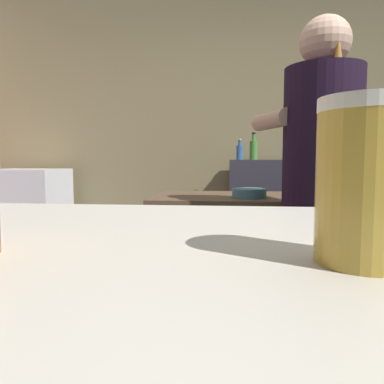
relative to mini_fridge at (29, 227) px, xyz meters
The scene contains 12 objects.
wall_back 2.25m from the mini_fridge, 12.42° to the left, with size 5.20×0.10×2.70m, color #90805A.
prep_counter 2.59m from the mini_fridge, 22.48° to the right, with size 2.10×0.60×0.92m, color brown.
back_shelf 2.25m from the mini_fridge, ahead, with size 0.92×0.36×1.12m, color #33313D.
mini_fridge is the anchor object (origin of this frame).
bartender 2.67m from the mini_fridge, 33.45° to the right, with size 0.50×0.55×1.74m.
mixing_bowl 2.23m from the mini_fridge, 30.42° to the right, with size 0.19×0.19×0.05m, color teal.
chefs_knife 2.71m from the mini_fridge, 22.87° to the right, with size 0.24×0.03×0.01m, color silver.
pint_glass_far 3.47m from the mini_fridge, 56.74° to the right, with size 0.07×0.07×0.12m.
bottle_vinegar 2.13m from the mini_fridge, ahead, with size 0.07×0.07×0.24m.
bottle_soy 2.71m from the mini_fridge, ahead, with size 0.05×0.05×0.18m.
bottle_olive_oil 2.59m from the mini_fridge, ahead, with size 0.06×0.06×0.17m.
bottle_hot_sauce 2.00m from the mini_fridge, ahead, with size 0.06×0.06×0.18m.
Camera 1 is at (-0.27, -1.40, 1.13)m, focal length 34.89 mm.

